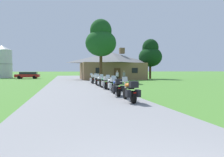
% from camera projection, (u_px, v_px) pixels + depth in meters
% --- Properties ---
extents(ground_plane, '(500.00, 500.00, 0.00)m').
position_uv_depth(ground_plane, '(76.00, 85.00, 21.25)').
color(ground_plane, '#4C8433').
extents(asphalt_driveway, '(6.40, 80.00, 0.06)m').
position_uv_depth(asphalt_driveway, '(77.00, 87.00, 19.31)').
color(asphalt_driveway, gray).
rests_on(asphalt_driveway, ground).
extents(motorcycle_orange_nearest_to_camera, '(0.74, 2.08, 1.30)m').
position_uv_depth(motorcycle_orange_nearest_to_camera, '(130.00, 91.00, 9.84)').
color(motorcycle_orange_nearest_to_camera, black).
rests_on(motorcycle_orange_nearest_to_camera, asphalt_driveway).
extents(motorcycle_blue_second_in_row, '(0.77, 2.08, 1.30)m').
position_uv_depth(motorcycle_blue_second_in_row, '(117.00, 87.00, 12.19)').
color(motorcycle_blue_second_in_row, black).
rests_on(motorcycle_blue_second_in_row, asphalt_driveway).
extents(motorcycle_white_third_in_row, '(0.76, 2.08, 1.30)m').
position_uv_depth(motorcycle_white_third_in_row, '(111.00, 84.00, 14.74)').
color(motorcycle_white_third_in_row, black).
rests_on(motorcycle_white_third_in_row, asphalt_driveway).
extents(motorcycle_green_fourth_in_row, '(0.78, 2.08, 1.30)m').
position_uv_depth(motorcycle_green_fourth_in_row, '(105.00, 83.00, 16.87)').
color(motorcycle_green_fourth_in_row, black).
rests_on(motorcycle_green_fourth_in_row, asphalt_driveway).
extents(motorcycle_silver_fifth_in_row, '(0.66, 2.08, 1.30)m').
position_uv_depth(motorcycle_silver_fifth_in_row, '(100.00, 81.00, 19.06)').
color(motorcycle_silver_fifth_in_row, black).
rests_on(motorcycle_silver_fifth_in_row, asphalt_driveway).
extents(motorcycle_yellow_sixth_in_row, '(0.67, 2.08, 1.30)m').
position_uv_depth(motorcycle_yellow_sixth_in_row, '(96.00, 80.00, 21.50)').
color(motorcycle_yellow_sixth_in_row, black).
rests_on(motorcycle_yellow_sixth_in_row, asphalt_driveway).
extents(motorcycle_black_farthest_in_row, '(0.73, 2.08, 1.30)m').
position_uv_depth(motorcycle_black_farthest_in_row, '(92.00, 79.00, 23.93)').
color(motorcycle_black_farthest_in_row, black).
rests_on(motorcycle_black_farthest_in_row, asphalt_driveway).
extents(stone_lodge, '(12.15, 8.29, 6.06)m').
position_uv_depth(stone_lodge, '(112.00, 65.00, 35.59)').
color(stone_lodge, brown).
rests_on(stone_lodge, ground).
extents(bystander_gray_shirt_near_lodge, '(0.34, 0.52, 1.69)m').
position_uv_depth(bystander_gray_shirt_near_lodge, '(124.00, 75.00, 27.93)').
color(bystander_gray_shirt_near_lodge, navy).
rests_on(bystander_gray_shirt_near_lodge, ground).
extents(bystander_white_shirt_beside_signpost, '(0.34, 0.51, 1.69)m').
position_uv_depth(bystander_white_shirt_beside_signpost, '(117.00, 76.00, 26.39)').
color(bystander_white_shirt_beside_signpost, black).
rests_on(bystander_white_shirt_beside_signpost, ground).
extents(tree_right_of_lodge, '(4.65, 4.65, 8.03)m').
position_uv_depth(tree_right_of_lodge, '(150.00, 54.00, 37.49)').
color(tree_right_of_lodge, '#422D19').
rests_on(tree_right_of_lodge, ground).
extents(tree_by_lodge_front, '(4.61, 4.61, 9.36)m').
position_uv_depth(tree_by_lodge_front, '(101.00, 40.00, 27.82)').
color(tree_by_lodge_front, '#422D19').
rests_on(tree_by_lodge_front, ground).
extents(metal_silo_distant, '(4.18, 4.18, 7.36)m').
position_uv_depth(metal_silo_distant, '(2.00, 62.00, 42.30)').
color(metal_silo_distant, '#B2B7BC').
rests_on(metal_silo_distant, ground).
extents(parked_red_suv_far_left, '(4.65, 2.01, 1.40)m').
position_uv_depth(parked_red_suv_far_left, '(28.00, 75.00, 38.02)').
color(parked_red_suv_far_left, maroon).
rests_on(parked_red_suv_far_left, ground).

